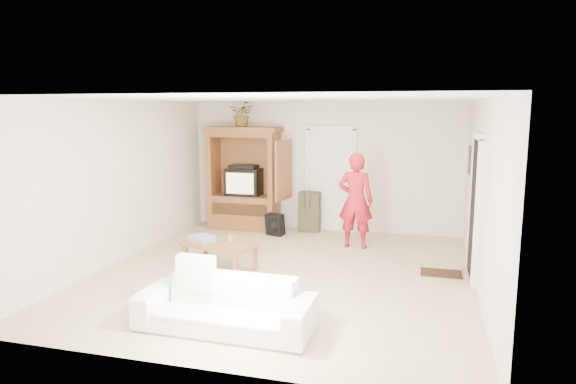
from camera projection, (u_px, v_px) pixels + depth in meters
name	position (u px, v px, depth m)	size (l,w,h in m)	color
floor	(284.00, 273.00, 7.77)	(6.00, 6.00, 0.00)	tan
ceiling	(284.00, 99.00, 7.35)	(6.00, 6.00, 0.00)	white
wall_back	(324.00, 167.00, 10.42)	(5.50, 5.50, 0.00)	silver
wall_front	(195.00, 237.00, 4.70)	(5.50, 5.50, 0.00)	silver
wall_left	(120.00, 182.00, 8.28)	(6.00, 6.00, 0.00)	silver
wall_right	(482.00, 197.00, 6.85)	(6.00, 6.00, 0.00)	silver
armoire	(245.00, 185.00, 10.57)	(1.82, 1.14, 2.10)	brown
door_back	(331.00, 181.00, 10.39)	(0.85, 0.05, 2.04)	white
doorway_right	(475.00, 209.00, 7.47)	(0.05, 0.90, 2.04)	black
framed_picture	(471.00, 161.00, 8.61)	(0.03, 0.60, 0.48)	black
doormat	(441.00, 273.00, 7.74)	(0.60, 0.40, 0.02)	#382316
plant	(243.00, 114.00, 10.31)	(0.48, 0.41, 0.53)	#4C7238
man	(356.00, 201.00, 9.09)	(0.62, 0.41, 1.71)	red
sofa	(226.00, 304.00, 5.76)	(1.99, 0.78, 0.58)	white
coffee_table	(220.00, 246.00, 7.93)	(1.28, 0.94, 0.43)	brown
towel	(202.00, 238.00, 7.99)	(0.38, 0.28, 0.08)	#F0507C
candle	(230.00, 239.00, 7.92)	(0.08, 0.08, 0.10)	tan
backpack_black	(275.00, 225.00, 10.05)	(0.34, 0.20, 0.42)	black
backpack_olive	(309.00, 212.00, 10.39)	(0.42, 0.31, 0.80)	#47442B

